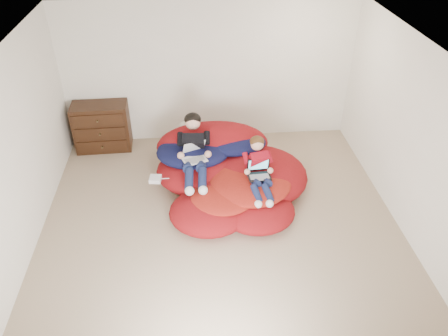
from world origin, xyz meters
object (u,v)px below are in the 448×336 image
laptop_white (194,154)px  beanbag_pile (227,173)px  laptop_black (259,171)px  younger_boy (259,166)px  older_boy (194,147)px  dresser (102,127)px

laptop_white → beanbag_pile: bearing=-2.1°
beanbag_pile → laptop_black: 0.65m
younger_boy → beanbag_pile: bearing=139.5°
younger_boy → laptop_white: younger_boy is taller
laptop_white → older_boy: bearing=90.0°
laptop_white → dresser: bearing=139.8°
beanbag_pile → older_boy: older_boy is taller
younger_boy → laptop_white: size_ratio=2.06×
laptop_black → beanbag_pile: bearing=136.1°
older_boy → younger_boy: 1.03m
older_boy → laptop_black: (0.91, -0.51, -0.13)m
older_boy → younger_boy: (0.91, -0.47, -0.08)m
dresser → younger_boy: (2.49, -1.71, 0.19)m
dresser → beanbag_pile: bearing=-33.1°
dresser → younger_boy: 3.03m
dresser → older_boy: (1.58, -1.25, 0.27)m
older_boy → laptop_black: 1.06m
dresser → beanbag_pile: 2.48m
beanbag_pile → laptop_white: 0.62m
beanbag_pile → laptop_black: beanbag_pile is taller
beanbag_pile → older_boy: size_ratio=1.93×
dresser → laptop_white: dresser is taller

